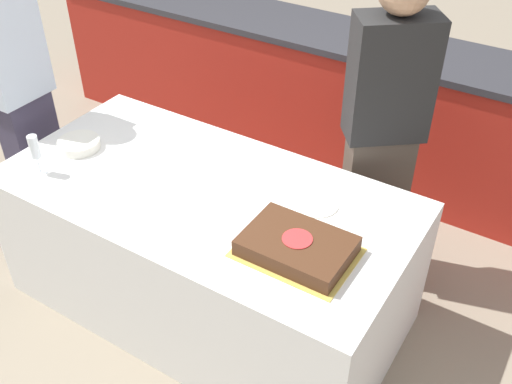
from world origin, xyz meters
name	(u,v)px	position (x,y,z in m)	size (l,w,h in m)	color
ground_plane	(211,301)	(0.00, 0.00, 0.00)	(14.00, 14.00, 0.00)	gray
back_counter	(346,103)	(0.00, 1.56, 0.46)	(4.40, 0.58, 0.92)	#A82319
dining_table	(208,250)	(0.00, 0.00, 0.37)	(1.91, 0.96, 0.73)	white
cake	(297,246)	(0.56, -0.14, 0.77)	(0.46, 0.33, 0.08)	gold
plate_stack	(79,144)	(-0.73, -0.05, 0.76)	(0.21, 0.21, 0.04)	white
wine_glass	(35,149)	(-0.73, -0.30, 0.87)	(0.06, 0.06, 0.20)	white
side_plate_near_cake	(317,204)	(0.48, 0.18, 0.74)	(0.20, 0.20, 0.00)	white
person_cutting_cake	(384,129)	(0.56, 0.70, 0.88)	(0.42, 0.39, 1.66)	#4C4238
person_seated_left	(21,100)	(-1.17, 0.00, 0.86)	(0.20, 0.32, 1.63)	#383347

